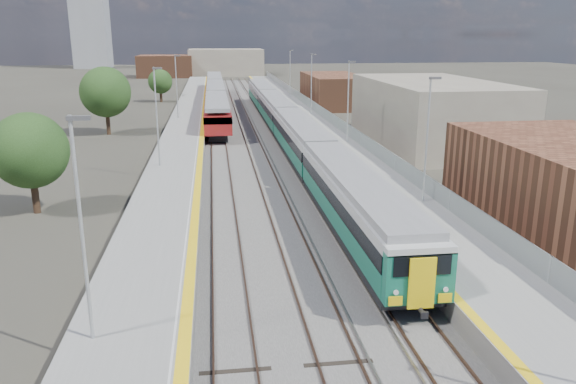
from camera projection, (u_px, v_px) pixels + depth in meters
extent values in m
plane|color=#47443A|center=(270.00, 139.00, 60.47)|extent=(320.00, 320.00, 0.00)
cube|color=#565451|center=(247.00, 135.00, 62.56)|extent=(10.50, 155.00, 0.06)
cube|color=#4C3323|center=(272.00, 130.00, 65.31)|extent=(0.07, 160.00, 0.14)
cube|color=#4C3323|center=(284.00, 130.00, 65.49)|extent=(0.07, 160.00, 0.14)
cube|color=#4C3323|center=(242.00, 131.00, 64.86)|extent=(0.07, 160.00, 0.14)
cube|color=#4C3323|center=(254.00, 130.00, 65.05)|extent=(0.07, 160.00, 0.14)
cube|color=#4C3323|center=(211.00, 131.00, 64.42)|extent=(0.07, 160.00, 0.14)
cube|color=#4C3323|center=(224.00, 131.00, 64.60)|extent=(0.07, 160.00, 0.14)
cube|color=gray|center=(269.00, 130.00, 65.27)|extent=(0.08, 160.00, 0.10)
cube|color=gray|center=(257.00, 130.00, 65.09)|extent=(0.08, 160.00, 0.10)
cube|color=slate|center=(314.00, 129.00, 63.39)|extent=(4.70, 155.00, 1.00)
cube|color=gray|center=(314.00, 125.00, 63.25)|extent=(4.70, 155.00, 0.03)
cube|color=yellow|center=(295.00, 125.00, 62.98)|extent=(0.40, 155.00, 0.01)
cube|color=gray|center=(333.00, 119.00, 63.37)|extent=(0.06, 155.00, 1.20)
cylinder|color=#9EA0A3|center=(427.00, 141.00, 33.30)|extent=(0.12, 0.12, 7.50)
cube|color=#4C4C4F|center=(435.00, 78.00, 32.34)|extent=(0.70, 0.18, 0.14)
cylinder|color=#9EA0A3|center=(348.00, 102.00, 52.38)|extent=(0.12, 0.12, 7.50)
cube|color=#4C4C4F|center=(352.00, 62.00, 51.43)|extent=(0.70, 0.18, 0.14)
cylinder|color=#9EA0A3|center=(311.00, 84.00, 71.47)|extent=(0.12, 0.12, 7.50)
cube|color=#4C4C4F|center=(314.00, 54.00, 70.51)|extent=(0.70, 0.18, 0.14)
cylinder|color=#9EA0A3|center=(290.00, 74.00, 90.55)|extent=(0.12, 0.12, 7.50)
cube|color=#4C4C4F|center=(292.00, 50.00, 89.60)|extent=(0.70, 0.18, 0.14)
cube|color=slate|center=(185.00, 132.00, 61.57)|extent=(4.30, 155.00, 1.00)
cube|color=gray|center=(185.00, 128.00, 61.43)|extent=(4.30, 155.00, 0.03)
cube|color=yellow|center=(203.00, 127.00, 61.67)|extent=(0.45, 155.00, 0.01)
cube|color=silver|center=(199.00, 127.00, 61.62)|extent=(0.08, 155.00, 0.01)
cylinder|color=#9EA0A3|center=(82.00, 233.00, 17.80)|extent=(0.12, 0.12, 7.50)
cube|color=#4C4C4F|center=(78.00, 118.00, 16.85)|extent=(0.70, 0.18, 0.14)
cylinder|color=#9EA0A3|center=(157.00, 117.00, 42.61)|extent=(0.12, 0.12, 7.50)
cube|color=#4C4C4F|center=(157.00, 68.00, 41.66)|extent=(0.70, 0.18, 0.14)
cylinder|color=#9EA0A3|center=(177.00, 87.00, 67.42)|extent=(0.12, 0.12, 7.50)
cube|color=#4C4C4F|center=(177.00, 56.00, 66.47)|extent=(0.70, 0.18, 0.14)
cube|color=gray|center=(431.00, 113.00, 56.86)|extent=(11.00, 22.00, 6.40)
cube|color=brown|center=(334.00, 90.00, 88.19)|extent=(8.00, 18.00, 4.80)
cube|color=gray|center=(226.00, 62.00, 154.69)|extent=(20.00, 14.00, 7.00)
cube|color=brown|center=(166.00, 66.00, 148.08)|extent=(14.00, 12.00, 5.60)
cube|color=gray|center=(89.00, 5.00, 182.93)|extent=(11.00, 11.00, 40.00)
cube|color=black|center=(355.00, 225.00, 30.55)|extent=(2.62, 18.78, 0.44)
cube|color=#136346|center=(355.00, 211.00, 30.35)|extent=(2.72, 18.78, 1.10)
cube|color=black|center=(356.00, 196.00, 30.11)|extent=(2.77, 18.78, 0.75)
cube|color=#BCBFBF|center=(356.00, 185.00, 29.95)|extent=(2.72, 18.78, 0.46)
cube|color=gray|center=(356.00, 178.00, 29.84)|extent=(2.41, 18.78, 0.39)
cube|color=black|center=(300.00, 153.00, 48.96)|extent=(2.62, 18.78, 0.44)
cube|color=#136346|center=(301.00, 145.00, 48.75)|extent=(2.72, 18.78, 1.10)
cube|color=black|center=(301.00, 135.00, 48.51)|extent=(2.77, 18.78, 0.75)
cube|color=#BCBFBF|center=(301.00, 128.00, 48.35)|extent=(2.72, 18.78, 0.46)
cube|color=gray|center=(301.00, 123.00, 48.24)|extent=(2.41, 18.78, 0.39)
cube|color=black|center=(276.00, 121.00, 67.36)|extent=(2.62, 18.78, 0.44)
cube|color=#136346|center=(276.00, 114.00, 67.15)|extent=(2.72, 18.78, 1.10)
cube|color=black|center=(276.00, 107.00, 66.91)|extent=(2.77, 18.78, 0.75)
cube|color=#BCBFBF|center=(276.00, 102.00, 66.75)|extent=(2.72, 18.78, 0.46)
cube|color=gray|center=(276.00, 99.00, 66.64)|extent=(2.41, 18.78, 0.39)
cube|color=black|center=(262.00, 102.00, 85.76)|extent=(2.62, 18.78, 0.44)
cube|color=#136346|center=(262.00, 97.00, 85.55)|extent=(2.72, 18.78, 1.10)
cube|color=black|center=(262.00, 91.00, 85.31)|extent=(2.77, 18.78, 0.75)
cube|color=#BCBFBF|center=(262.00, 88.00, 85.15)|extent=(2.72, 18.78, 0.46)
cube|color=gray|center=(262.00, 85.00, 85.04)|extent=(2.41, 18.78, 0.39)
cube|color=#136346|center=(419.00, 277.00, 21.03)|extent=(2.70, 0.58, 2.02)
cube|color=black|center=(422.00, 266.00, 20.59)|extent=(2.22, 0.06, 0.77)
cube|color=yellow|center=(422.00, 283.00, 20.72)|extent=(1.01, 0.10, 2.02)
cube|color=black|center=(218.00, 127.00, 65.31)|extent=(1.91, 16.26, 0.66)
cube|color=maroon|center=(217.00, 113.00, 64.88)|extent=(2.82, 19.13, 2.01)
cube|color=black|center=(217.00, 109.00, 64.74)|extent=(2.88, 19.13, 0.70)
cube|color=gray|center=(217.00, 100.00, 64.47)|extent=(2.52, 19.13, 0.40)
cube|color=black|center=(216.00, 106.00, 84.04)|extent=(1.91, 16.26, 0.66)
cube|color=maroon|center=(216.00, 96.00, 83.61)|extent=(2.82, 19.13, 2.01)
cube|color=black|center=(215.00, 92.00, 83.47)|extent=(2.88, 19.13, 0.70)
cube|color=gray|center=(215.00, 85.00, 83.20)|extent=(2.52, 19.13, 0.40)
cube|color=black|center=(215.00, 93.00, 102.78)|extent=(1.91, 16.26, 0.66)
cube|color=maroon|center=(215.00, 84.00, 102.35)|extent=(2.82, 19.13, 2.01)
cube|color=black|center=(215.00, 82.00, 102.21)|extent=(2.88, 19.13, 0.70)
cube|color=gray|center=(214.00, 76.00, 101.94)|extent=(2.52, 19.13, 0.40)
cylinder|color=#382619|center=(35.00, 196.00, 35.06)|extent=(0.44, 0.44, 2.21)
sphere|color=#213D17|center=(30.00, 151.00, 34.28)|extent=(4.67, 4.67, 4.67)
cylinder|color=#382619|center=(108.00, 123.00, 62.70)|extent=(0.44, 0.44, 2.62)
sphere|color=#213D17|center=(105.00, 92.00, 61.78)|extent=(5.53, 5.53, 5.53)
cylinder|color=#382619|center=(161.00, 96.00, 93.03)|extent=(0.44, 0.44, 1.87)
sphere|color=#213D17|center=(160.00, 81.00, 92.36)|extent=(3.95, 3.95, 3.95)
cylinder|color=#382619|center=(438.00, 113.00, 73.25)|extent=(0.44, 0.44, 1.86)
sphere|color=#213D17|center=(440.00, 94.00, 72.59)|extent=(3.93, 3.93, 3.93)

